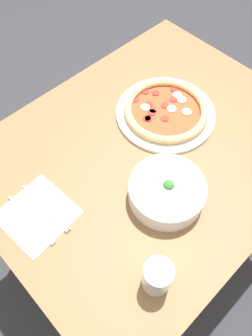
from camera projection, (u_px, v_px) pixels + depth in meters
ground_plane at (141, 235)px, 1.67m from camera, size 8.00×8.00×0.00m
dining_table at (148, 169)px, 1.13m from camera, size 1.05×0.83×0.77m
pizza at (166, 111)px, 1.08m from camera, size 0.33×0.33×0.04m
bowl at (167, 191)px, 0.90m from camera, size 0.21×0.21×0.08m
napkin at (38, 214)px, 0.90m from camera, size 0.19×0.19×0.00m
fork at (45, 207)px, 0.90m from camera, size 0.02×0.20×0.00m
knife at (29, 217)px, 0.89m from camera, size 0.02×0.20×0.01m
glass at (157, 277)px, 0.76m from camera, size 0.07×0.07×0.11m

